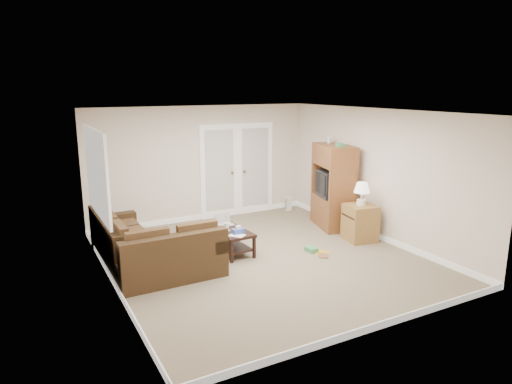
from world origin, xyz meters
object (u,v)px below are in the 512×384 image
side_cabinet (360,220)px  tv_armoire (333,186)px  sectional_sofa (144,250)px  coffee_table (230,239)px

side_cabinet → tv_armoire: bearing=94.1°
sectional_sofa → side_cabinet: bearing=-9.5°
side_cabinet → coffee_table: bearing=175.2°
sectional_sofa → coffee_table: bearing=-0.9°
coffee_table → tv_armoire: size_ratio=0.57×
coffee_table → tv_armoire: 2.66m
sectional_sofa → tv_armoire: 4.15m
coffee_table → side_cabinet: bearing=-16.9°
sectional_sofa → tv_armoire: tv_armoire is taller
tv_armoire → side_cabinet: bearing=-79.6°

